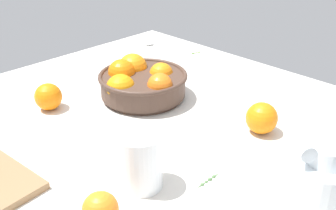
{
  "coord_description": "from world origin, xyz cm",
  "views": [
    {
      "loc": [
        61.48,
        -62.1,
        50.68
      ],
      "look_at": [
        3.48,
        -3.52,
        7.95
      ],
      "focal_mm": 42.82,
      "sensor_mm": 36.0,
      "label": 1
    }
  ],
  "objects_px": {
    "loose_orange_0": "(262,118)",
    "fruit_bowl": "(141,82)",
    "juice_glass": "(140,164)",
    "loose_orange_3": "(48,97)",
    "juice_pitcher": "(320,191)",
    "loose_orange_1": "(100,210)",
    "spoon": "(159,44)"
  },
  "relations": [
    {
      "from": "loose_orange_1",
      "to": "loose_orange_3",
      "type": "height_order",
      "value": "loose_orange_3"
    },
    {
      "from": "loose_orange_0",
      "to": "juice_glass",
      "type": "bearing_deg",
      "value": -99.33
    },
    {
      "from": "loose_orange_1",
      "to": "loose_orange_0",
      "type": "bearing_deg",
      "value": 87.01
    },
    {
      "from": "juice_pitcher",
      "to": "loose_orange_3",
      "type": "relative_size",
      "value": 2.21
    },
    {
      "from": "juice_pitcher",
      "to": "loose_orange_1",
      "type": "xyz_separation_m",
      "value": [
        -0.26,
        -0.28,
        -0.02
      ]
    },
    {
      "from": "loose_orange_1",
      "to": "spoon",
      "type": "xyz_separation_m",
      "value": [
        -0.62,
        0.74,
        -0.03
      ]
    },
    {
      "from": "loose_orange_0",
      "to": "fruit_bowl",
      "type": "bearing_deg",
      "value": -167.57
    },
    {
      "from": "juice_pitcher",
      "to": "juice_glass",
      "type": "distance_m",
      "value": 0.33
    },
    {
      "from": "fruit_bowl",
      "to": "juice_pitcher",
      "type": "xyz_separation_m",
      "value": [
        0.58,
        -0.1,
        0.01
      ]
    },
    {
      "from": "juice_glass",
      "to": "loose_orange_0",
      "type": "xyz_separation_m",
      "value": [
        0.06,
        0.34,
        -0.01
      ]
    },
    {
      "from": "juice_pitcher",
      "to": "loose_orange_3",
      "type": "height_order",
      "value": "juice_pitcher"
    },
    {
      "from": "juice_glass",
      "to": "loose_orange_3",
      "type": "bearing_deg",
      "value": 174.31
    },
    {
      "from": "fruit_bowl",
      "to": "juice_glass",
      "type": "height_order",
      "value": "juice_glass"
    },
    {
      "from": "loose_orange_0",
      "to": "spoon",
      "type": "relative_size",
      "value": 0.59
    },
    {
      "from": "loose_orange_3",
      "to": "spoon",
      "type": "xyz_separation_m",
      "value": [
        -0.17,
        0.58,
        -0.03
      ]
    },
    {
      "from": "loose_orange_3",
      "to": "spoon",
      "type": "bearing_deg",
      "value": 106.6
    },
    {
      "from": "juice_glass",
      "to": "loose_orange_3",
      "type": "height_order",
      "value": "juice_glass"
    },
    {
      "from": "fruit_bowl",
      "to": "loose_orange_0",
      "type": "bearing_deg",
      "value": 12.43
    },
    {
      "from": "juice_glass",
      "to": "fruit_bowl",
      "type": "bearing_deg",
      "value": 138.15
    },
    {
      "from": "loose_orange_3",
      "to": "spoon",
      "type": "distance_m",
      "value": 0.6
    },
    {
      "from": "loose_orange_0",
      "to": "loose_orange_3",
      "type": "relative_size",
      "value": 1.06
    },
    {
      "from": "juice_pitcher",
      "to": "loose_orange_0",
      "type": "bearing_deg",
      "value": 142.28
    },
    {
      "from": "loose_orange_1",
      "to": "spoon",
      "type": "height_order",
      "value": "loose_orange_1"
    },
    {
      "from": "juice_glass",
      "to": "loose_orange_3",
      "type": "relative_size",
      "value": 1.6
    },
    {
      "from": "fruit_bowl",
      "to": "juice_glass",
      "type": "distance_m",
      "value": 0.39
    },
    {
      "from": "juice_pitcher",
      "to": "spoon",
      "type": "distance_m",
      "value": 0.99
    },
    {
      "from": "juice_pitcher",
      "to": "fruit_bowl",
      "type": "bearing_deg",
      "value": 169.92
    },
    {
      "from": "fruit_bowl",
      "to": "juice_pitcher",
      "type": "distance_m",
      "value": 0.59
    },
    {
      "from": "juice_pitcher",
      "to": "loose_orange_1",
      "type": "height_order",
      "value": "juice_pitcher"
    },
    {
      "from": "loose_orange_0",
      "to": "loose_orange_1",
      "type": "relative_size",
      "value": 1.2
    },
    {
      "from": "juice_glass",
      "to": "juice_pitcher",
      "type": "bearing_deg",
      "value": 28.84
    },
    {
      "from": "loose_orange_0",
      "to": "spoon",
      "type": "xyz_separation_m",
      "value": [
        -0.64,
        0.28,
        -0.03
      ]
    }
  ]
}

